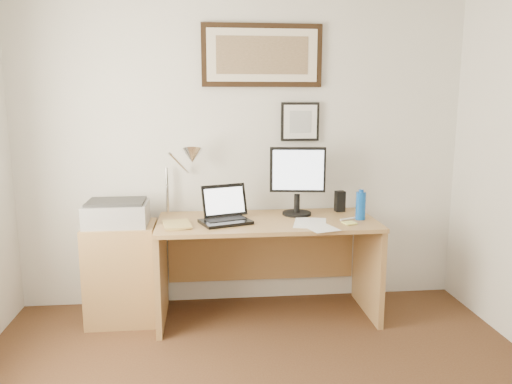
{
  "coord_description": "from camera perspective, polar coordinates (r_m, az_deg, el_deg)",
  "views": [
    {
      "loc": [
        -0.3,
        -1.9,
        1.62
      ],
      "look_at": [
        0.05,
        1.43,
        1.0
      ],
      "focal_mm": 35.0,
      "sensor_mm": 36.0,
      "label": 1
    }
  ],
  "objects": [
    {
      "name": "wall_back",
      "position": [
        3.93,
        -1.55,
        5.11
      ],
      "size": [
        3.5,
        0.02,
        2.5
      ],
      "primitive_type": "cube",
      "color": "silver",
      "rests_on": "ground"
    },
    {
      "name": "bottle_cap",
      "position": [
        3.72,
        11.94,
        0.13
      ],
      "size": [
        0.04,
        0.04,
        0.02
      ],
      "primitive_type": "cylinder",
      "color": "#0D4CAD",
      "rests_on": "water_bottle"
    },
    {
      "name": "paper_sheet_b",
      "position": [
        3.48,
        7.25,
        -4.01
      ],
      "size": [
        0.26,
        0.31,
        0.0
      ],
      "primitive_type": "cube",
      "rotation": [
        0.0,
        0.0,
        0.29
      ],
      "color": "white",
      "rests_on": "desk"
    },
    {
      "name": "book",
      "position": [
        3.53,
        -10.51,
        -3.8
      ],
      "size": [
        0.22,
        0.28,
        0.02
      ],
      "primitive_type": "imported",
      "rotation": [
        0.0,
        0.0,
        0.16
      ],
      "color": "tan",
      "rests_on": "desk"
    },
    {
      "name": "picture_small",
      "position": [
        3.95,
        5.06,
        8.01
      ],
      "size": [
        0.3,
        0.03,
        0.3
      ],
      "color": "black",
      "rests_on": "wall_back"
    },
    {
      "name": "laptop",
      "position": [
        3.61,
        -3.54,
        -2.53
      ],
      "size": [
        0.4,
        0.4,
        0.26
      ],
      "color": "black",
      "rests_on": "desk"
    },
    {
      "name": "water_bottle",
      "position": [
        3.74,
        11.88,
        -1.56
      ],
      "size": [
        0.07,
        0.07,
        0.2
      ],
      "primitive_type": "cylinder",
      "color": "#0D4CAD",
      "rests_on": "desk"
    },
    {
      "name": "marker_pen",
      "position": [
        3.73,
        10.5,
        -3.04
      ],
      "size": [
        0.14,
        0.06,
        0.02
      ],
      "primitive_type": "cylinder",
      "rotation": [
        0.0,
        1.57,
        0.35
      ],
      "color": "white",
      "rests_on": "desk"
    },
    {
      "name": "printer",
      "position": [
        3.73,
        -15.63,
        -2.31
      ],
      "size": [
        0.44,
        0.34,
        0.18
      ],
      "color": "#A0A0A2",
      "rests_on": "side_cabinet"
    },
    {
      "name": "desk_lamp",
      "position": [
        3.74,
        -7.58,
        3.78
      ],
      "size": [
        0.29,
        0.27,
        0.53
      ],
      "color": "silver",
      "rests_on": "desk"
    },
    {
      "name": "sticky_pad",
      "position": [
        3.61,
        10.62,
        -3.5
      ],
      "size": [
        0.1,
        0.1,
        0.01
      ],
      "primitive_type": "cube",
      "rotation": [
        0.0,
        0.0,
        0.27
      ],
      "color": "#F6FC77",
      "rests_on": "desk"
    },
    {
      "name": "lcd_monitor",
      "position": [
        3.78,
        4.77,
        1.66
      ],
      "size": [
        0.42,
        0.22,
        0.52
      ],
      "color": "black",
      "rests_on": "desk"
    },
    {
      "name": "speaker",
      "position": [
        3.98,
        9.56,
        -1.05
      ],
      "size": [
        0.08,
        0.07,
        0.16
      ],
      "primitive_type": "cube",
      "rotation": [
        0.0,
        0.0,
        0.12
      ],
      "color": "black",
      "rests_on": "desk"
    },
    {
      "name": "paper_sheet_a",
      "position": [
        3.6,
        6.2,
        -3.52
      ],
      "size": [
        0.3,
        0.37,
        0.0
      ],
      "primitive_type": "cube",
      "rotation": [
        0.0,
        0.0,
        -0.25
      ],
      "color": "white",
      "rests_on": "desk"
    },
    {
      "name": "desk",
      "position": [
        3.81,
        1.1,
        -6.35
      ],
      "size": [
        1.6,
        0.7,
        0.75
      ],
      "color": "#9D7341",
      "rests_on": "floor"
    },
    {
      "name": "picture_large",
      "position": [
        3.91,
        0.71,
        15.35
      ],
      "size": [
        0.92,
        0.04,
        0.47
      ],
      "color": "black",
      "rests_on": "wall_back"
    },
    {
      "name": "side_cabinet",
      "position": [
        3.85,
        -15.06,
        -8.9
      ],
      "size": [
        0.5,
        0.4,
        0.73
      ],
      "primitive_type": "cube",
      "color": "#9D7341",
      "rests_on": "floor"
    }
  ]
}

